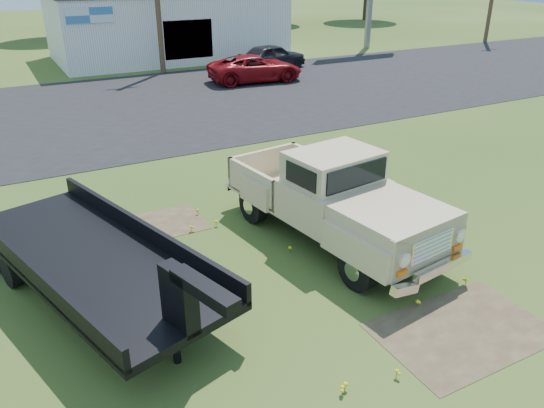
{
  "coord_description": "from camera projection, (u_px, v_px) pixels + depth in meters",
  "views": [
    {
      "loc": [
        -4.99,
        -8.04,
        5.94
      ],
      "look_at": [
        -0.16,
        1.0,
        1.19
      ],
      "focal_mm": 35.0,
      "sensor_mm": 36.0,
      "label": 1
    }
  ],
  "objects": [
    {
      "name": "dirt_patch_a",
      "position": [
        462.0,
        331.0,
        9.3
      ],
      "size": [
        3.0,
        2.0,
        0.01
      ],
      "primitive_type": "cube",
      "color": "#493627",
      "rests_on": "ground"
    },
    {
      "name": "vintage_pickup_truck",
      "position": [
        332.0,
        197.0,
        11.89
      ],
      "size": [
        3.1,
        6.22,
        2.16
      ],
      "primitive_type": null,
      "rotation": [
        0.0,
        0.0,
        0.13
      ],
      "color": "tan",
      "rests_on": "ground"
    },
    {
      "name": "asphalt_lot",
      "position": [
        124.0,
        109.0,
        23.07
      ],
      "size": [
        90.0,
        14.0,
        0.02
      ],
      "primitive_type": "cube",
      "color": "black",
      "rests_on": "ground"
    },
    {
      "name": "dark_sedan",
      "position": [
        272.0,
        57.0,
        31.02
      ],
      "size": [
        4.55,
        2.63,
        1.46
      ],
      "primitive_type": "imported",
      "rotation": [
        0.0,
        0.0,
        1.8
      ],
      "color": "black",
      "rests_on": "ground"
    },
    {
      "name": "ground",
      "position": [
        301.0,
        272.0,
        11.06
      ],
      "size": [
        140.0,
        140.0,
        0.0
      ],
      "primitive_type": "plane",
      "color": "#314B18",
      "rests_on": "ground"
    },
    {
      "name": "commercial_building",
      "position": [
        167.0,
        24.0,
        34.34
      ],
      "size": [
        14.2,
        8.2,
        4.15
      ],
      "color": "beige",
      "rests_on": "ground"
    },
    {
      "name": "red_pickup",
      "position": [
        255.0,
        69.0,
        27.89
      ],
      "size": [
        5.16,
        2.76,
        1.38
      ],
      "primitive_type": "imported",
      "rotation": [
        0.0,
        0.0,
        1.47
      ],
      "color": "maroon",
      "rests_on": "ground"
    },
    {
      "name": "dirt_patch_b",
      "position": [
        158.0,
        225.0,
        13.01
      ],
      "size": [
        2.2,
        1.6,
        0.01
      ],
      "primitive_type": "cube",
      "color": "#493627",
      "rests_on": "ground"
    },
    {
      "name": "flatbed_trailer",
      "position": [
        91.0,
        252.0,
        9.9
      ],
      "size": [
        4.23,
        7.38,
        1.91
      ],
      "primitive_type": null,
      "rotation": [
        0.0,
        0.0,
        0.29
      ],
      "color": "black",
      "rests_on": "ground"
    }
  ]
}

